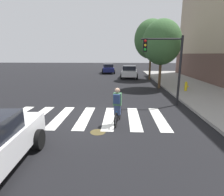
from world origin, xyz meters
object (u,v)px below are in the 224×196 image
object	(u,v)px
manhole_cover	(98,132)
sedan_mid	(129,72)
sedan_far	(108,68)
fire_hydrant	(186,86)
traffic_light_near	(167,59)
street_tree_mid	(151,39)
cyclist	(118,106)
street_tree_near	(162,42)

from	to	relation	value
manhole_cover	sedan_mid	world-z (taller)	sedan_mid
sedan_far	fire_hydrant	xyz separation A→B (m)	(7.58, -15.65, -0.27)
traffic_light_near	street_tree_mid	size ratio (longest dim) A/B	0.58
sedan_mid	sedan_far	distance (m)	6.95
sedan_mid	sedan_far	xyz separation A→B (m)	(-3.28, 6.13, -0.04)
manhole_cover	traffic_light_near	bearing A→B (deg)	49.72
cyclist	traffic_light_near	distance (m)	4.85
manhole_cover	sedan_mid	size ratio (longest dim) A/B	0.13
sedan_mid	cyclist	bearing A→B (deg)	-94.41
fire_hydrant	street_tree_near	size ratio (longest dim) A/B	0.13
street_tree_mid	sedan_far	bearing A→B (deg)	126.82
street_tree_mid	fire_hydrant	bearing A→B (deg)	-77.14
manhole_cover	street_tree_mid	world-z (taller)	street_tree_mid
sedan_far	traffic_light_near	size ratio (longest dim) A/B	1.10
street_tree_mid	traffic_light_near	bearing A→B (deg)	-94.35
traffic_light_near	sedan_far	bearing A→B (deg)	103.89
sedan_mid	cyclist	distance (m)	16.91
street_tree_near	street_tree_mid	size ratio (longest dim) A/B	0.85
sedan_far	street_tree_near	distance (m)	15.31
manhole_cover	sedan_far	xyz separation A→B (m)	(-1.19, 23.97, 0.79)
sedan_mid	street_tree_mid	bearing A→B (deg)	-32.31
cyclist	fire_hydrant	world-z (taller)	cyclist
manhole_cover	street_tree_mid	distance (m)	17.59
sedan_mid	street_tree_mid	xyz separation A→B (m)	(2.49, -1.57, 4.05)
sedan_mid	traffic_light_near	distance (m)	13.75
traffic_light_near	manhole_cover	bearing A→B (deg)	-130.28
street_tree_mid	street_tree_near	bearing A→B (deg)	-90.16
fire_hydrant	street_tree_near	xyz separation A→B (m)	(-1.83, 1.86, 3.63)
manhole_cover	street_tree_mid	size ratio (longest dim) A/B	0.09
sedan_mid	sedan_far	bearing A→B (deg)	118.15
manhole_cover	street_tree_mid	xyz separation A→B (m)	(4.58, 16.27, 4.89)
street_tree_near	traffic_light_near	bearing A→B (deg)	-98.67
sedan_far	street_tree_near	bearing A→B (deg)	-67.38
street_tree_mid	manhole_cover	bearing A→B (deg)	-105.71
traffic_light_near	street_tree_mid	world-z (taller)	street_tree_mid
cyclist	street_tree_near	bearing A→B (deg)	67.70
manhole_cover	cyclist	distance (m)	1.51
cyclist	sedan_far	bearing A→B (deg)	94.91
sedan_mid	traffic_light_near	bearing A→B (deg)	-83.34
street_tree_mid	cyclist	bearing A→B (deg)	-103.92
cyclist	manhole_cover	bearing A→B (deg)	-128.77
fire_hydrant	street_tree_near	world-z (taller)	street_tree_near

